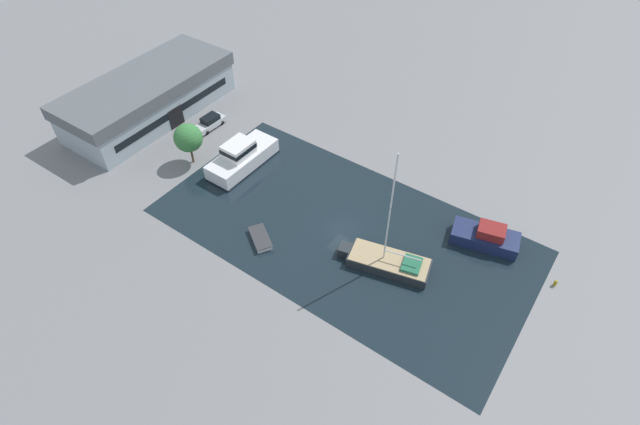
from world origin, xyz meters
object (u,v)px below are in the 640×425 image
small_dinghy (260,238)px  parked_car (210,122)px  sailboat_moored (387,261)px  quay_tree_near_building (188,138)px  cabin_boat (486,237)px  warehouse_building (149,96)px  motor_cruiser (242,157)px

small_dinghy → parked_car: bearing=90.9°
sailboat_moored → small_dinghy: sailboat_moored is taller
quay_tree_near_building → parked_car: size_ratio=1.18×
parked_car → cabin_boat: 37.95m
warehouse_building → cabin_boat: warehouse_building is taller
warehouse_building → small_dinghy: size_ratio=6.07×
warehouse_building → parked_car: bearing=-75.5°
parked_car → sailboat_moored: bearing=168.7°
sailboat_moored → motor_cruiser: (3.39, 22.25, 0.68)m
sailboat_moored → quay_tree_near_building: bearing=75.0°
quay_tree_near_building → sailboat_moored: sailboat_moored is taller
warehouse_building → small_dinghy: (-9.32, -27.20, -2.57)m
small_dinghy → cabin_boat: 23.51m
parked_car → sailboat_moored: sailboat_moored is taller
sailboat_moored → cabin_boat: sailboat_moored is taller
warehouse_building → motor_cruiser: size_ratio=2.51×
warehouse_building → parked_car: size_ratio=5.24×
warehouse_building → quay_tree_near_building: 12.71m
motor_cruiser → cabin_boat: size_ratio=1.30×
cabin_boat → small_dinghy: bearing=110.7°
quay_tree_near_building → parked_car: quay_tree_near_building is taller
warehouse_building → motor_cruiser: bearing=-94.7°
quay_tree_near_building → sailboat_moored: bearing=-91.0°
quay_tree_near_building → cabin_boat: 35.62m
parked_car → cabin_boat: bearing=-176.3°
small_dinghy → sailboat_moored: bearing=-36.3°
parked_car → cabin_boat: cabin_boat is taller
warehouse_building → small_dinghy: bearing=-109.7°
quay_tree_near_building → small_dinghy: quay_tree_near_building is taller
small_dinghy → cabin_boat: (13.29, -19.38, 0.62)m
warehouse_building → sailboat_moored: bearing=-97.3°
sailboat_moored → small_dinghy: bearing=96.5°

